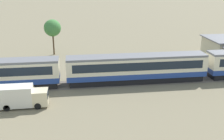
{
  "coord_description": "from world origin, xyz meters",
  "views": [
    {
      "loc": [
        -3.75,
        -39.26,
        15.43
      ],
      "look_at": [
        1.64,
        0.45,
        1.76
      ],
      "focal_mm": 45.0,
      "sensor_mm": 36.0,
      "label": 1
    }
  ],
  "objects": [
    {
      "name": "passenger_train",
      "position": [
        -5.37,
        -0.44,
        2.32
      ],
      "size": [
        86.62,
        3.08,
        4.18
      ],
      "color": "#234293",
      "rests_on": "ground_plane"
    },
    {
      "name": "railway_track",
      "position": [
        -7.81,
        -0.44,
        0.01
      ],
      "size": [
        138.15,
        3.6,
        0.04
      ],
      "color": "#665B51",
      "rests_on": "ground_plane"
    },
    {
      "name": "ground_plane",
      "position": [
        0.0,
        0.0,
        0.0
      ],
      "size": [
        600.0,
        600.0,
        0.0
      ],
      "primitive_type": "plane",
      "color": "#7A7056"
    },
    {
      "name": "delivery_truck_cream",
      "position": [
        -10.51,
        -6.84,
        1.38
      ],
      "size": [
        6.04,
        2.07,
        2.73
      ],
      "color": "beige",
      "rests_on": "ground_plane"
    },
    {
      "name": "yard_tree_2",
      "position": [
        -8.0,
        16.81,
        5.41
      ],
      "size": [
        3.36,
        3.36,
        7.13
      ],
      "color": "#4C3823",
      "rests_on": "ground_plane"
    }
  ]
}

